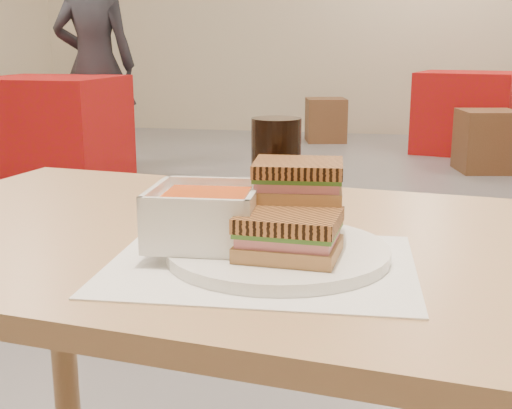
% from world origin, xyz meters
% --- Properties ---
extents(main_table, '(1.28, 0.84, 0.75)m').
position_xyz_m(main_table, '(-0.01, -1.89, 0.64)').
color(main_table, '#A0804E').
rests_on(main_table, ground).
extents(tray_liner, '(0.38, 0.31, 0.00)m').
position_xyz_m(tray_liner, '(0.02, -2.02, 0.75)').
color(tray_liner, white).
rests_on(tray_liner, main_table).
extents(plate, '(0.28, 0.28, 0.01)m').
position_xyz_m(plate, '(0.04, -1.99, 0.76)').
color(plate, white).
rests_on(plate, tray_liner).
extents(soup_bowl, '(0.14, 0.14, 0.07)m').
position_xyz_m(soup_bowl, '(-0.06, -1.99, 0.80)').
color(soup_bowl, white).
rests_on(soup_bowl, plate).
extents(panini_lower, '(0.12, 0.10, 0.05)m').
position_xyz_m(panini_lower, '(0.06, -2.03, 0.79)').
color(panini_lower, tan).
rests_on(panini_lower, plate).
extents(panini_upper, '(0.12, 0.10, 0.05)m').
position_xyz_m(panini_upper, '(0.05, -1.95, 0.84)').
color(panini_upper, tan).
rests_on(panini_upper, panini_lower).
extents(cola_glass, '(0.07, 0.07, 0.16)m').
position_xyz_m(cola_glass, '(0.00, -1.82, 0.83)').
color(cola_glass, black).
rests_on(cola_glass, main_table).
extents(bg_table_0, '(0.89, 0.89, 0.78)m').
position_xyz_m(bg_table_0, '(-2.20, 1.59, 0.39)').
color(bg_table_0, '#991708').
rests_on(bg_table_0, ground).
extents(bg_table_2, '(1.03, 1.03, 0.75)m').
position_xyz_m(bg_table_2, '(0.83, 3.87, 0.38)').
color(bg_table_2, '#991708').
rests_on(bg_table_2, ground).
extents(bg_chair_0r, '(0.38, 0.38, 0.41)m').
position_xyz_m(bg_chair_0r, '(-2.12, 1.41, 0.21)').
color(bg_chair_0r, brown).
rests_on(bg_chair_0r, ground).
extents(bg_chair_1l, '(0.51, 0.51, 0.49)m').
position_xyz_m(bg_chair_1l, '(0.91, 2.86, 0.25)').
color(bg_chair_1l, brown).
rests_on(bg_chair_1l, ground).
extents(bg_chair_2l, '(0.48, 0.48, 0.45)m').
position_xyz_m(bg_chair_2l, '(-0.53, 4.29, 0.23)').
color(bg_chair_2l, brown).
rests_on(bg_chair_2l, ground).
extents(bg_chair_2r, '(0.44, 0.44, 0.41)m').
position_xyz_m(bg_chair_2r, '(1.26, 4.06, 0.20)').
color(bg_chair_2r, brown).
rests_on(bg_chair_2r, ground).
extents(patron_a, '(0.68, 0.51, 1.69)m').
position_xyz_m(patron_a, '(-2.11, 2.13, 0.85)').
color(patron_a, black).
rests_on(patron_a, ground).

